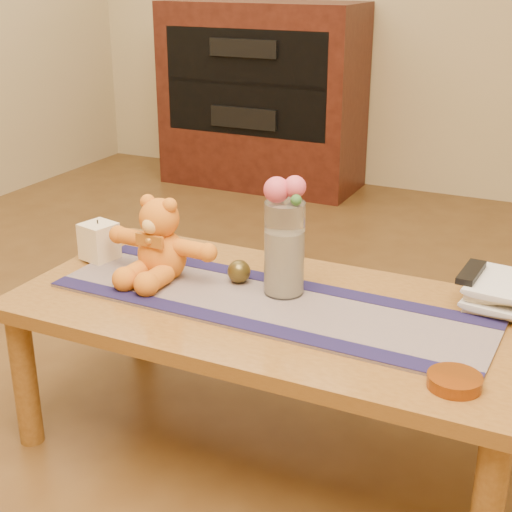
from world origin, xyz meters
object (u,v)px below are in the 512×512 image
at_px(bronze_ball, 239,271).
at_px(book_bottom, 469,296).
at_px(pillar_candle, 99,241).
at_px(amber_dish, 454,381).
at_px(tv_remote, 471,272).
at_px(teddy_bear, 161,239).
at_px(glass_vase, 284,248).

bearing_deg(bronze_ball, book_bottom, 16.56).
relative_size(pillar_candle, amber_dish, 0.94).
xyz_separation_m(book_bottom, tv_remote, (-0.00, -0.01, 0.07)).
bearing_deg(amber_dish, teddy_bear, 165.11).
bearing_deg(glass_vase, book_bottom, 22.16).
bearing_deg(book_bottom, amber_dish, -82.85).
xyz_separation_m(pillar_candle, bronze_ball, (0.47, 0.02, -0.02)).
relative_size(pillar_candle, glass_vase, 0.43).
height_order(glass_vase, tv_remote, glass_vase).
height_order(teddy_bear, amber_dish, teddy_bear).
height_order(teddy_bear, tv_remote, teddy_bear).
height_order(pillar_candle, bronze_ball, pillar_candle).
bearing_deg(pillar_candle, teddy_bear, -7.48).
xyz_separation_m(teddy_bear, tv_remote, (0.83, 0.22, -0.04)).
bearing_deg(tv_remote, bronze_ball, -161.12).
bearing_deg(book_bottom, bronze_ball, -163.27).
bearing_deg(amber_dish, book_bottom, 96.98).
bearing_deg(book_bottom, pillar_candle, -169.32).
bearing_deg(pillar_candle, book_bottom, 10.51).
relative_size(pillar_candle, tv_remote, 0.70).
bearing_deg(glass_vase, tv_remote, 21.13).
bearing_deg(pillar_candle, amber_dish, -13.31).
bearing_deg(teddy_bear, pillar_candle, 175.01).
height_order(teddy_bear, book_bottom, teddy_bear).
bearing_deg(tv_remote, pillar_candle, -166.83).
bearing_deg(teddy_bear, bronze_ball, 15.53).
xyz_separation_m(teddy_bear, pillar_candle, (-0.25, 0.03, -0.06)).
distance_m(teddy_bear, tv_remote, 0.86).
bearing_deg(tv_remote, amber_dish, -79.63).
distance_m(glass_vase, tv_remote, 0.51).
height_order(teddy_bear, bronze_ball, teddy_bear).
distance_m(teddy_bear, book_bottom, 0.87).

